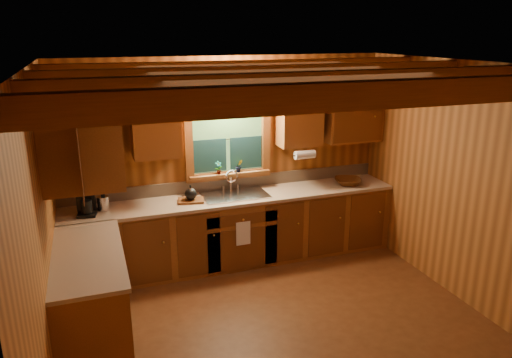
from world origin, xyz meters
The scene contains 20 objects.
room centered at (0.00, 0.00, 1.30)m, with size 4.20×4.20×4.20m.
ceiling_beams centered at (0.00, 0.00, 2.49)m, with size 4.20×2.54×0.18m.
base_cabinets centered at (-0.49, 1.28, 0.43)m, with size 4.20×2.22×0.86m.
countertop centered at (-0.48, 1.29, 0.88)m, with size 4.20×2.24×0.04m.
backsplash centered at (0.00, 1.89, 0.98)m, with size 4.20×0.02×0.16m, color tan.
dishwasher_panel centered at (-1.47, 0.68, 0.43)m, with size 0.02×0.60×0.80m, color white.
upper_cabinets centered at (-0.56, 1.42, 1.84)m, with size 4.19×1.77×0.78m.
window centered at (0.00, 1.87, 1.53)m, with size 1.12×0.08×1.00m.
window_sill centered at (0.00, 1.82, 1.12)m, with size 1.06×0.14×0.04m, color brown.
wall_sconce centered at (0.00, 1.75, 2.16)m, with size 0.45×0.21×0.17m.
paper_towel_roll centered at (0.92, 1.53, 1.37)m, with size 0.11×0.11×0.27m, color white.
dish_towel centered at (0.00, 1.26, 0.52)m, with size 0.18×0.01×0.30m, color white.
sink centered at (0.00, 1.60, 0.86)m, with size 0.82×0.48×0.43m.
coffee_maker centered at (-1.76, 1.55, 1.08)m, with size 0.20×0.26×0.36m.
utensil_crock centered at (-1.58, 1.61, 0.99)m, with size 0.13×0.13×0.38m.
cutting_board centered at (-0.57, 1.56, 0.91)m, with size 0.31×0.22×0.03m, color #5D3014.
teakettle centered at (-0.57, 1.56, 1.00)m, with size 0.15×0.15×0.18m.
wicker_basket centered at (1.57, 1.52, 0.94)m, with size 0.36×0.36×0.09m, color #48230C.
potted_plant_left centered at (-0.15, 1.80, 1.23)m, with size 0.09×0.06×0.17m, color #5D3014.
potted_plant_right centered at (0.13, 1.81, 1.22)m, with size 0.09×0.07×0.16m, color #5D3014.
Camera 1 is at (-1.66, -3.91, 2.88)m, focal length 33.89 mm.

